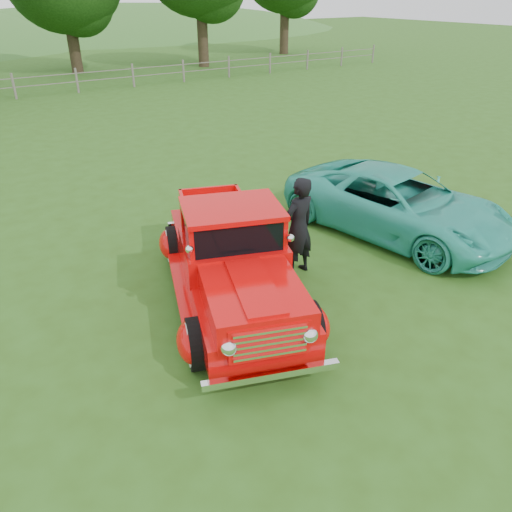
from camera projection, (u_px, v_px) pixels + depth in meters
ground at (292, 323)px, 8.02m from camera, size 140.00×140.00×0.00m
fence_line at (14, 86)px, 23.86m from camera, size 48.00×0.12×1.20m
red_pickup at (232, 260)px, 8.22m from camera, size 3.38×5.28×1.78m
teal_sedan at (398, 204)px, 10.65m from camera, size 3.16×5.30×1.38m
man at (298, 227)px, 9.01m from camera, size 0.74×0.54×1.88m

